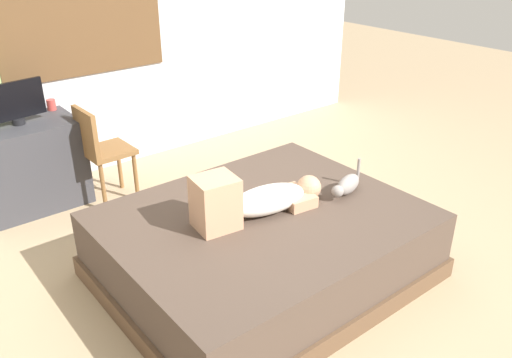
{
  "coord_description": "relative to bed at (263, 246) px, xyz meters",
  "views": [
    {
      "loc": [
        -1.98,
        -2.17,
        2.23
      ],
      "look_at": [
        0.04,
        0.35,
        0.64
      ],
      "focal_mm": 36.96,
      "sensor_mm": 36.0,
      "label": 1
    }
  ],
  "objects": [
    {
      "name": "bed",
      "position": [
        0.0,
        0.0,
        0.0
      ],
      "size": [
        2.04,
        1.66,
        0.49
      ],
      "color": "brown",
      "rests_on": "ground"
    },
    {
      "name": "desk",
      "position": [
        -0.92,
        2.03,
        0.13
      ],
      "size": [
        0.9,
        0.56,
        0.74
      ],
      "color": "#38383D",
      "rests_on": "ground"
    },
    {
      "name": "chair_by_desk",
      "position": [
        -0.39,
        1.69,
        0.27
      ],
      "size": [
        0.39,
        0.39,
        0.86
      ],
      "color": "brown",
      "rests_on": "ground"
    },
    {
      "name": "ground_plane",
      "position": [
        0.06,
        -0.15,
        -0.24
      ],
      "size": [
        16.0,
        16.0,
        0.0
      ],
      "primitive_type": "plane",
      "color": "tan"
    },
    {
      "name": "cat",
      "position": [
        0.64,
        -0.14,
        0.31
      ],
      "size": [
        0.35,
        0.17,
        0.21
      ],
      "color": "gray",
      "rests_on": "bed"
    },
    {
      "name": "back_wall_with_window",
      "position": [
        0.06,
        2.43,
        1.21
      ],
      "size": [
        6.4,
        0.14,
        2.9
      ],
      "color": "silver",
      "rests_on": "ground"
    },
    {
      "name": "person_lying",
      "position": [
        -0.05,
        0.03,
        0.36
      ],
      "size": [
        0.94,
        0.36,
        0.34
      ],
      "color": "silver",
      "rests_on": "bed"
    },
    {
      "name": "cup",
      "position": [
        -0.56,
        2.22,
        0.55
      ],
      "size": [
        0.08,
        0.08,
        0.09
      ],
      "primitive_type": "cylinder",
      "color": "#B23D38",
      "rests_on": "desk"
    },
    {
      "name": "tv_monitor",
      "position": [
        -0.9,
        2.03,
        0.68
      ],
      "size": [
        0.48,
        0.1,
        0.35
      ],
      "color": "black",
      "rests_on": "desk"
    }
  ]
}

